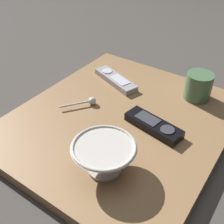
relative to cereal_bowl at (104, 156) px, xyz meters
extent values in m
plane|color=#47423D|center=(-0.19, -0.08, -0.08)|extent=(6.00, 6.00, 0.00)
cube|color=#936D47|center=(-0.19, -0.08, -0.06)|extent=(0.67, 0.59, 0.04)
cylinder|color=beige|center=(0.00, 0.00, -0.04)|extent=(0.08, 0.08, 0.01)
cone|color=beige|center=(0.00, 0.00, 0.00)|extent=(0.15, 0.15, 0.06)
torus|color=beige|center=(0.00, 0.00, 0.03)|extent=(0.15, 0.15, 0.01)
cylinder|color=#4C724C|center=(-0.42, 0.07, 0.00)|extent=(0.08, 0.08, 0.09)
cylinder|color=silver|center=(-0.15, -0.22, -0.03)|extent=(0.08, 0.06, 0.01)
sphere|color=silver|center=(-0.19, -0.19, -0.03)|extent=(0.03, 0.03, 0.03)
cube|color=black|center=(-0.20, 0.03, -0.03)|extent=(0.08, 0.18, 0.02)
cylinder|color=#3A3A42|center=(-0.19, 0.07, -0.02)|extent=(0.04, 0.04, 0.00)
cube|color=#3A3A42|center=(-0.20, 0.00, -0.02)|extent=(0.05, 0.07, 0.00)
cube|color=#9E9EA3|center=(-0.35, -0.20, -0.03)|extent=(0.11, 0.20, 0.02)
cylinder|color=silver|center=(-0.37, -0.25, -0.02)|extent=(0.04, 0.04, 0.00)
cube|color=silver|center=(-0.34, -0.18, -0.02)|extent=(0.06, 0.08, 0.00)
camera|label=1|loc=(0.36, 0.27, 0.47)|focal=44.74mm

